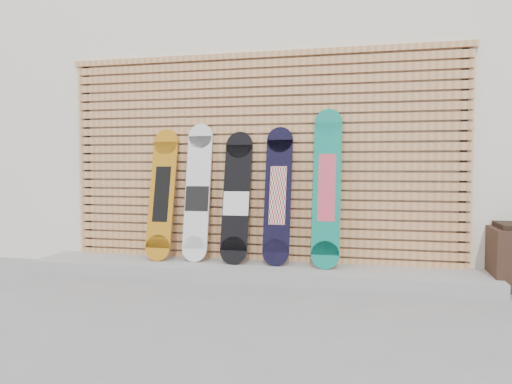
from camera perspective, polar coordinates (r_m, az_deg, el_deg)
ground at (r=4.41m, az=-0.71°, el=-11.63°), size 80.00×80.00×0.00m
building at (r=7.69m, az=9.40°, el=8.08°), size 12.00×5.00×3.60m
concrete_step at (r=5.07m, az=-0.48°, el=-8.98°), size 4.60×0.70×0.12m
slat_wall at (r=5.25m, az=0.28°, el=4.03°), size 4.26×0.08×2.29m
snowboard_0 at (r=5.40m, az=-10.69°, el=-0.24°), size 0.28×0.33×1.39m
snowboard_1 at (r=5.27m, az=-6.69°, el=-0.10°), size 0.27×0.28×1.45m
snowboard_2 at (r=5.12m, az=-2.24°, el=-0.68°), size 0.28×0.32×1.35m
snowboard_3 at (r=5.03m, az=2.52°, el=-0.39°), size 0.27×0.29×1.40m
snowboard_4 at (r=4.94m, az=8.10°, el=0.51°), size 0.27×0.34×1.57m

